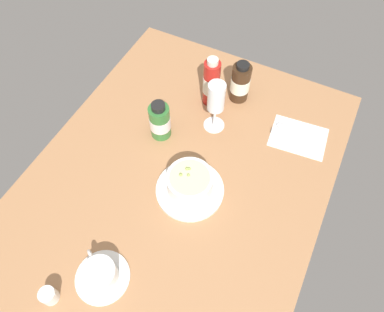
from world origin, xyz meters
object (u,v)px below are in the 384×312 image
at_px(creamer_jug, 49,296).
at_px(wine_glass, 216,99).
at_px(cutlery_setting, 297,136).
at_px(porridge_bowl, 190,184).
at_px(sauce_bottle_red, 211,83).
at_px(coffee_cup, 100,274).
at_px(sauce_bottle_brown, 240,83).
at_px(sauce_bottle_green, 160,121).

distance_m(creamer_jug, wine_glass, 0.68).
bearing_deg(cutlery_setting, wine_glass, 106.47).
bearing_deg(creamer_jug, wine_glass, -11.57).
distance_m(porridge_bowl, sauce_bottle_red, 0.35).
distance_m(wine_glass, sauce_bottle_red, 0.11).
bearing_deg(coffee_cup, porridge_bowl, -15.58).
height_order(creamer_jug, sauce_bottle_brown, sauce_bottle_brown).
distance_m(creamer_jug, sauce_bottle_brown, 0.82).
bearing_deg(porridge_bowl, creamer_jug, 157.38).
bearing_deg(cutlery_setting, creamer_jug, 152.00).
bearing_deg(sauce_bottle_red, wine_glass, -148.71).
bearing_deg(coffee_cup, wine_glass, -5.22).
bearing_deg(wine_glass, coffee_cup, 174.78).
relative_size(porridge_bowl, sauce_bottle_brown, 1.31).
height_order(cutlery_setting, creamer_jug, creamer_jug).
height_order(creamer_jug, sauce_bottle_green, sauce_bottle_green).
height_order(porridge_bowl, cutlery_setting, porridge_bowl).
distance_m(coffee_cup, sauce_bottle_brown, 0.72).
bearing_deg(porridge_bowl, sauce_bottle_brown, 1.89).
relative_size(creamer_jug, wine_glass, 0.27).
distance_m(cutlery_setting, coffee_cup, 0.71).
relative_size(coffee_cup, sauce_bottle_green, 0.99).
height_order(wine_glass, sauce_bottle_red, same).
height_order(coffee_cup, sauce_bottle_brown, sauce_bottle_brown).
height_order(sauce_bottle_red, sauce_bottle_brown, sauce_bottle_red).
bearing_deg(creamer_jug, sauce_bottle_red, -6.10).
bearing_deg(sauce_bottle_brown, porridge_bowl, -178.11).
bearing_deg(creamer_jug, sauce_bottle_brown, -11.12).
bearing_deg(cutlery_setting, sauce_bottle_brown, 72.84).
height_order(cutlery_setting, wine_glass, wine_glass).
bearing_deg(sauce_bottle_red, sauce_bottle_green, 157.06).
distance_m(porridge_bowl, creamer_jug, 0.45).
xyz_separation_m(sauce_bottle_red, sauce_bottle_green, (-0.19, 0.08, -0.02)).
height_order(cutlery_setting, sauce_bottle_green, sauce_bottle_green).
height_order(porridge_bowl, sauce_bottle_green, sauce_bottle_green).
bearing_deg(wine_glass, creamer_jug, 168.43).
bearing_deg(porridge_bowl, cutlery_setting, -34.14).
xyz_separation_m(porridge_bowl, sauce_bottle_brown, (0.39, 0.01, 0.03)).
xyz_separation_m(coffee_cup, sauce_bottle_brown, (0.71, -0.07, 0.04)).
bearing_deg(cutlery_setting, coffee_cup, 154.32).
bearing_deg(porridge_bowl, coffee_cup, 164.42).
xyz_separation_m(coffee_cup, sauce_bottle_red, (0.65, 0.00, 0.06)).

